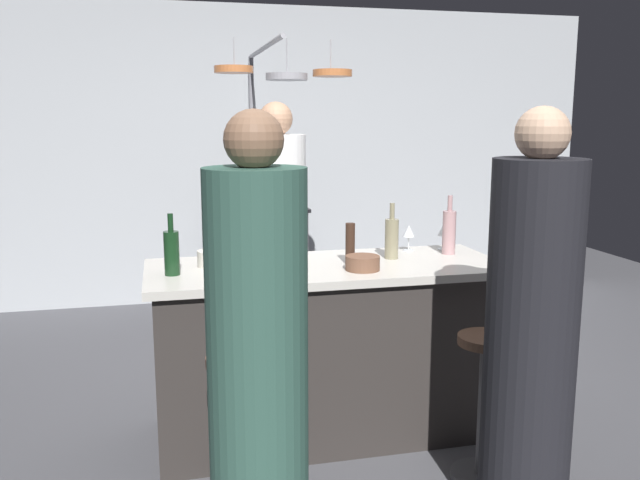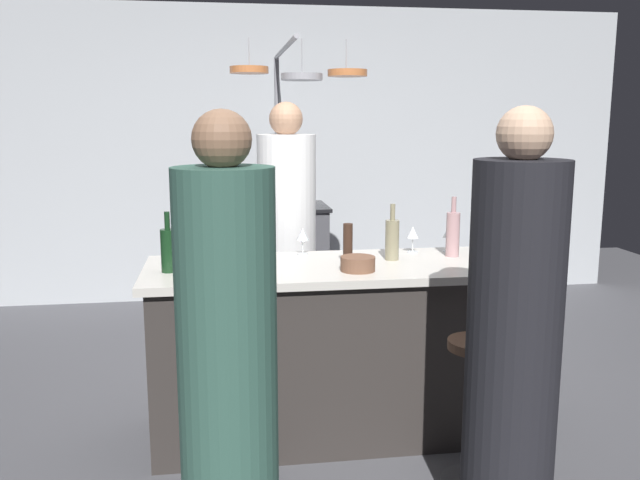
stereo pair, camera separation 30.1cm
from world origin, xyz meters
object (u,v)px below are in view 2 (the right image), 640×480
wine_glass_by_chef (413,234)px  wine_glass_near_right_guest (303,235)px  chef (287,250)px  guest_left (228,367)px  mixing_bowl_blue (254,263)px  bar_stool_left (222,423)px  pepper_mill (348,244)px  guest_right (513,347)px  mixing_bowl_ceramic (212,256)px  stove_range (281,256)px  wine_bottle_white (392,239)px  mixing_bowl_wooden (358,264)px  wine_bottle_red (168,249)px  wine_bottle_rose (453,233)px  bar_stool_right (475,406)px  wine_glass_near_left_guest (449,233)px

wine_glass_by_chef → wine_glass_near_right_guest: bearing=176.8°
chef → guest_left: chef is taller
wine_glass_by_chef → mixing_bowl_blue: (-0.88, -0.28, -0.08)m
bar_stool_left → pepper_mill: (0.64, 0.60, 0.63)m
guest_right → mixing_bowl_ceramic: size_ratio=10.53×
stove_range → pepper_mill: pepper_mill is taller
wine_bottle_white → wine_glass_by_chef: size_ratio=2.02×
wine_bottle_white → wine_glass_by_chef: (0.16, 0.17, -0.01)m
pepper_mill → mixing_bowl_blue: pepper_mill is taller
wine_bottle_white → mixing_bowl_ceramic: 0.93m
stove_range → mixing_bowl_ceramic: (-0.56, -2.36, 0.49)m
bar_stool_left → mixing_bowl_blue: size_ratio=3.71×
wine_bottle_white → mixing_bowl_blue: 0.74m
wine_glass_by_chef → mixing_bowl_wooden: size_ratio=0.87×
stove_range → wine_bottle_red: (-0.76, -2.50, 0.56)m
wine_bottle_rose → stove_range: bearing=106.9°
wine_bottle_rose → pepper_mill: bearing=-167.9°
chef → wine_glass_near_right_guest: size_ratio=11.85×
bar_stool_right → wine_glass_near_right_guest: (-0.65, 0.89, 0.63)m
chef → bar_stool_left: bearing=-105.7°
wine_glass_by_chef → mixing_bowl_wooden: (-0.39, -0.40, -0.07)m
bar_stool_right → mixing_bowl_ceramic: 1.46m
guest_left → mixing_bowl_ceramic: guest_left is taller
wine_glass_by_chef → wine_bottle_red: bearing=-167.5°
guest_left → mixing_bowl_wooden: (0.64, 0.85, 0.17)m
mixing_bowl_wooden → mixing_bowl_blue: (-0.50, 0.12, -0.01)m
guest_right → mixing_bowl_blue: bearing=134.6°
chef → wine_glass_near_left_guest: chef is taller
bar_stool_right → pepper_mill: (-0.46, 0.60, 0.63)m
stove_range → wine_glass_near_left_guest: bearing=-71.8°
stove_range → wine_bottle_rose: bearing=-73.1°
mixing_bowl_ceramic → guest_right: bearing=-43.5°
mixing_bowl_wooden → mixing_bowl_blue: bearing=166.3°
mixing_bowl_blue → guest_left: bearing=-98.5°
guest_left → wine_bottle_red: guest_left is taller
chef → bar_stool_right: 1.71m
bar_stool_right → mixing_bowl_blue: bearing=148.1°
wine_glass_by_chef → guest_left: bearing=-129.4°
guest_right → wine_glass_by_chef: size_ratio=11.47×
wine_bottle_red → wine_glass_by_chef: 1.33m
stove_range → wine_bottle_rose: wine_bottle_rose is taller
wine_glass_near_right_guest → mixing_bowl_blue: wine_glass_near_right_guest is taller
bar_stool_right → wine_bottle_red: wine_bottle_red is taller
bar_stool_right → guest_right: size_ratio=0.41×
guest_right → wine_bottle_rose: 1.13m
bar_stool_left → wine_glass_by_chef: wine_glass_by_chef is taller
guest_left → mixing_bowl_wooden: bearing=53.1°
wine_glass_near_right_guest → mixing_bowl_ceramic: wine_glass_near_right_guest is taller
wine_bottle_rose → wine_bottle_white: bearing=-172.8°
wine_bottle_red → wine_glass_near_left_guest: (1.50, 0.28, -0.01)m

